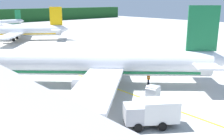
{
  "coord_description": "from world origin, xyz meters",
  "views": [
    {
      "loc": [
        -36.65,
        -7.35,
        12.47
      ],
      "look_at": [
        -13.46,
        18.59,
        3.18
      ],
      "focal_mm": 41.53,
      "sensor_mm": 36.0,
      "label": 1
    }
  ],
  "objects_px": {
    "airliner_foreground": "(93,63)",
    "airliner_mid_apron": "(12,31)",
    "service_truck_fuel": "(152,112)",
    "cargo_container_near": "(153,93)",
    "crew_loader_right": "(148,78)",
    "crew_loader_left": "(40,106)"
  },
  "relations": [
    {
      "from": "crew_loader_left",
      "to": "airliner_foreground",
      "type": "bearing_deg",
      "value": 22.31
    },
    {
      "from": "crew_loader_right",
      "to": "crew_loader_left",
      "type": "bearing_deg",
      "value": 176.51
    },
    {
      "from": "airliner_foreground",
      "to": "airliner_mid_apron",
      "type": "height_order",
      "value": "airliner_foreground"
    },
    {
      "from": "airliner_foreground",
      "to": "cargo_container_near",
      "type": "bearing_deg",
      "value": -78.31
    },
    {
      "from": "service_truck_fuel",
      "to": "cargo_container_near",
      "type": "bearing_deg",
      "value": 38.64
    },
    {
      "from": "airliner_foreground",
      "to": "crew_loader_left",
      "type": "relative_size",
      "value": 19.32
    },
    {
      "from": "airliner_foreground",
      "to": "airliner_mid_apron",
      "type": "bearing_deg",
      "value": 80.72
    },
    {
      "from": "airliner_mid_apron",
      "to": "service_truck_fuel",
      "type": "relative_size",
      "value": 5.62
    },
    {
      "from": "airliner_foreground",
      "to": "service_truck_fuel",
      "type": "relative_size",
      "value": 5.68
    },
    {
      "from": "airliner_mid_apron",
      "to": "cargo_container_near",
      "type": "bearing_deg",
      "value": -96.04
    },
    {
      "from": "airliner_foreground",
      "to": "airliner_mid_apron",
      "type": "distance_m",
      "value": 55.05
    },
    {
      "from": "crew_loader_right",
      "to": "airliner_foreground",
      "type": "bearing_deg",
      "value": 138.82
    },
    {
      "from": "airliner_mid_apron",
      "to": "cargo_container_near",
      "type": "distance_m",
      "value": 64.73
    },
    {
      "from": "airliner_mid_apron",
      "to": "crew_loader_left",
      "type": "height_order",
      "value": "airliner_mid_apron"
    },
    {
      "from": "airliner_mid_apron",
      "to": "crew_loader_left",
      "type": "distance_m",
      "value": 62.16
    },
    {
      "from": "cargo_container_near",
      "to": "airliner_mid_apron",
      "type": "bearing_deg",
      "value": 83.96
    },
    {
      "from": "airliner_foreground",
      "to": "cargo_container_near",
      "type": "xyz_separation_m",
      "value": [
        2.07,
        -10.01,
        -2.49
      ]
    },
    {
      "from": "service_truck_fuel",
      "to": "crew_loader_left",
      "type": "bearing_deg",
      "value": 124.97
    },
    {
      "from": "service_truck_fuel",
      "to": "cargo_container_near",
      "type": "xyz_separation_m",
      "value": [
        5.95,
        4.76,
        -0.66
      ]
    },
    {
      "from": "crew_loader_right",
      "to": "service_truck_fuel",
      "type": "bearing_deg",
      "value": -138.23
    },
    {
      "from": "airliner_mid_apron",
      "to": "service_truck_fuel",
      "type": "distance_m",
      "value": 70.27
    },
    {
      "from": "airliner_foreground",
      "to": "crew_loader_right",
      "type": "relative_size",
      "value": 19.3
    }
  ]
}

